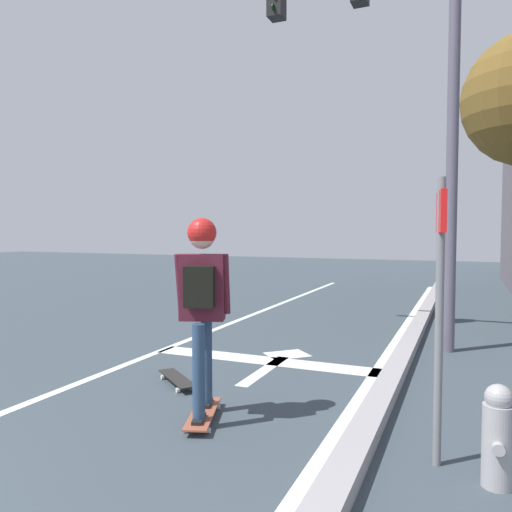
{
  "coord_description": "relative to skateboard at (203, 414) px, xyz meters",
  "views": [
    {
      "loc": [
        3.81,
        -0.05,
        1.74
      ],
      "look_at": [
        1.11,
        6.3,
        1.38
      ],
      "focal_mm": 34.85,
      "sensor_mm": 36.0,
      "label": 1
    }
  ],
  "objects": [
    {
      "name": "curb_strip",
      "position": [
        1.44,
        2.14,
        0.01
      ],
      "size": [
        0.24,
        24.0,
        0.14
      ],
      "primitive_type": "cube",
      "color": "#969294",
      "rests_on": "ground"
    },
    {
      "name": "fire_hydrant",
      "position": [
        2.41,
        -0.25,
        0.28
      ],
      "size": [
        0.2,
        0.3,
        0.7
      ],
      "color": "#A29EA0",
      "rests_on": "ground"
    },
    {
      "name": "stop_bar",
      "position": [
        -0.25,
        2.16,
        -0.06
      ],
      "size": [
        3.18,
        0.4,
        0.01
      ],
      "primitive_type": "cube",
      "color": "silver",
      "rests_on": "ground"
    },
    {
      "name": "lane_line_curbside",
      "position": [
        1.19,
        2.14,
        -0.06
      ],
      "size": [
        0.12,
        20.0,
        0.01
      ],
      "primitive_type": "cube",
      "color": "silver",
      "rests_on": "ground"
    },
    {
      "name": "lane_line_center",
      "position": [
        -1.84,
        2.14,
        -0.06
      ],
      "size": [
        0.12,
        20.0,
        0.01
      ],
      "primitive_type": "cube",
      "color": "silver",
      "rests_on": "ground"
    },
    {
      "name": "skater",
      "position": [
        0.0,
        -0.01,
        1.15
      ],
      "size": [
        0.46,
        0.63,
        1.77
      ],
      "color": "navy",
      "rests_on": "skateboard"
    },
    {
      "name": "street_sign_post",
      "position": [
        2.01,
        -0.08,
        1.33
      ],
      "size": [
        0.09,
        0.44,
        2.12
      ],
      "color": "slate",
      "rests_on": "ground"
    },
    {
      "name": "lane_arrow_stem",
      "position": [
        -0.09,
        1.73,
        -0.06
      ],
      "size": [
        0.16,
        1.4,
        0.01
      ],
      "primitive_type": "cube",
      "color": "silver",
      "rests_on": "ground"
    },
    {
      "name": "lane_arrow_head",
      "position": [
        -0.09,
        2.58,
        -0.06
      ],
      "size": [
        0.71,
        0.71,
        0.01
      ],
      "primitive_type": "cube",
      "rotation": [
        0.0,
        0.0,
        0.79
      ],
      "color": "silver",
      "rests_on": "ground"
    },
    {
      "name": "skateboard",
      "position": [
        0.0,
        0.0,
        0.0
      ],
      "size": [
        0.47,
        0.86,
        0.08
      ],
      "color": "#974D36",
      "rests_on": "ground"
    },
    {
      "name": "traffic_signal_mast",
      "position": [
        1.01,
        3.66,
        4.18
      ],
      "size": [
        4.05,
        0.34,
        6.0
      ],
      "color": "#575262",
      "rests_on": "ground"
    },
    {
      "name": "spare_skateboard",
      "position": [
        -0.78,
        0.81,
        0.0
      ],
      "size": [
        0.73,
        0.64,
        0.08
      ],
      "color": "black",
      "rests_on": "ground"
    }
  ]
}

